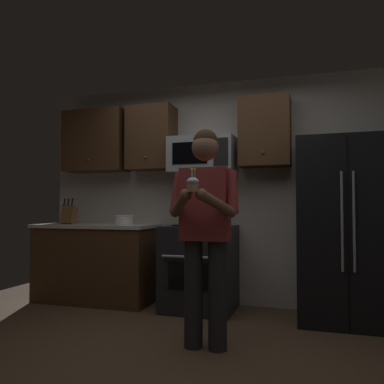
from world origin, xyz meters
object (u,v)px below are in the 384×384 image
Objects in this scene: microwave at (202,155)px; bowl_large_white at (123,220)px; oven_range at (200,268)px; person at (205,224)px; refrigerator at (345,230)px; knife_block at (69,215)px; cupcake at (193,184)px.

microwave reaches higher than bowl_large_white.
oven_range is 3.87× the size of bowl_large_white.
microwave is 1.20m from bowl_large_white.
refrigerator is at bearing 44.26° from person.
knife_block is 2.31m from person.
person is at bearing -41.34° from bowl_large_white.
microwave reaches higher than oven_range.
refrigerator is at bearing -1.50° from oven_range.
microwave is 1.72m from refrigerator.
person reaches higher than oven_range.
oven_range is 5.36× the size of cupcake.
oven_range is 0.52× the size of refrigerator.
bowl_large_white is at bearing 138.66° from person.
refrigerator is 5.63× the size of knife_block.
microwave is 2.31× the size of knife_block.
refrigerator is (1.50, -0.16, -0.82)m from microwave.
cupcake is (0.37, -1.47, 0.83)m from oven_range.
knife_block is at bearing 144.62° from cupcake.
microwave reaches higher than refrigerator.
bowl_large_white reaches higher than oven_range.
knife_block is at bearing -176.00° from bowl_large_white.
cupcake reaches higher than bowl_large_white.
microwave is 3.08× the size of bowl_large_white.
cupcake is (2.02, -1.44, 0.26)m from knife_block.
microwave is 1.68m from cupcake.
knife_block is 0.18× the size of person.
refrigerator is 2.44m from bowl_large_white.
person is at bearing 90.00° from cupcake.
cupcake reaches higher than oven_range.
bowl_large_white is at bearing 4.00° from knife_block.
refrigerator is at bearing -6.03° from microwave.
microwave reaches higher than cupcake.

